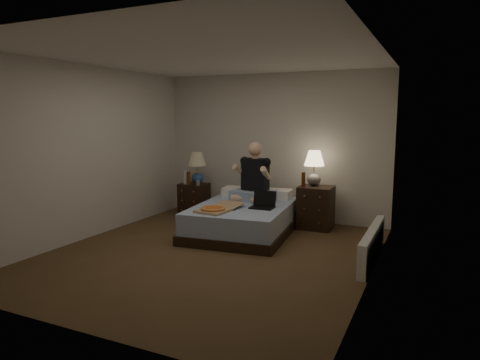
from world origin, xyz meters
The scene contains 19 objects.
floor centered at (0.00, 0.00, 0.00)m, with size 4.00×4.50×0.00m, color brown.
ceiling centered at (0.00, 0.00, 2.50)m, with size 4.00×4.50×0.00m, color white.
wall_back centered at (0.00, 2.25, 1.25)m, with size 4.00×2.50×0.00m, color silver.
wall_front centered at (0.00, -2.25, 1.25)m, with size 4.00×2.50×0.00m, color silver.
wall_left centered at (-2.00, 0.00, 1.25)m, with size 4.50×2.50×0.00m, color silver.
wall_right centered at (2.00, 0.00, 1.25)m, with size 4.50×2.50×0.00m, color silver.
bed centered at (-0.02, 1.04, 0.22)m, with size 1.34×1.78×0.45m, color #5C80B8.
nightstand_left centered at (-1.32, 1.78, 0.29)m, with size 0.45×0.41×0.59m, color black.
nightstand_right centered at (0.89, 1.84, 0.34)m, with size 0.52×0.47×0.68m, color black.
lamp_left centered at (-1.27, 1.82, 0.87)m, with size 0.32×0.32×0.56m, color #244C87, non-canonical shape.
lamp_right centered at (0.83, 1.91, 0.96)m, with size 0.32×0.32×0.56m, color gray, non-canonical shape.
water_bottle centered at (-1.42, 1.66, 0.71)m, with size 0.07×0.07×0.25m, color silver.
soda_can centered at (-1.14, 1.62, 0.64)m, with size 0.07×0.07×0.10m, color #A1A19D.
beer_bottle_left centered at (-1.34, 1.64, 0.70)m, with size 0.06×0.06×0.23m, color #572B0C.
beer_bottle_right centered at (0.71, 1.72, 0.79)m, with size 0.06×0.06×0.23m, color #57250C.
person centered at (-0.01, 1.43, 0.91)m, with size 0.66×0.52×0.93m, color black, non-canonical shape.
laptop centered at (0.32, 0.96, 0.57)m, with size 0.34×0.28×0.24m, color black, non-canonical shape.
pizza_box centered at (-0.20, 0.44, 0.49)m, with size 0.40×0.76×0.08m, color tan, non-canonical shape.
radiator centered at (1.93, 0.63, 0.20)m, with size 0.10×1.60×0.40m, color white.
Camera 1 is at (2.60, -4.70, 1.76)m, focal length 32.00 mm.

